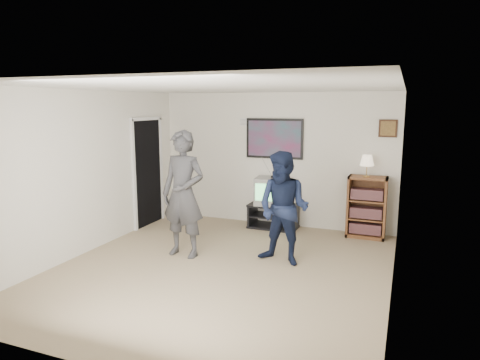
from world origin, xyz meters
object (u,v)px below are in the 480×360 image
Objects in this scene: media_stand at (273,216)px; bookshelf at (367,207)px; crt_television at (272,191)px; person_short at (283,208)px; person_tall at (183,194)px.

bookshelf is (1.66, 0.05, 0.31)m from media_stand.
person_short is (0.69, -1.68, 0.12)m from crt_television.
bookshelf is 2.02m from person_short.
bookshelf is at bearing 2.85° from media_stand.
crt_television is 0.56× the size of bookshelf.
bookshelf is at bearing 41.11° from person_tall.
crt_television is (-0.03, 0.00, 0.48)m from media_stand.
person_tall is at bearing -119.99° from crt_television.
media_stand is 0.85× the size of bookshelf.
person_short is (-1.00, -1.73, 0.28)m from bookshelf.
crt_television is 0.36× the size of person_short.
person_short is at bearing -75.01° from crt_television.
person_short is (0.66, -1.68, 0.59)m from media_stand.
media_stand is 1.90m from person_short.
crt_television is at bearing -178.88° from media_stand.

